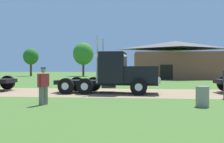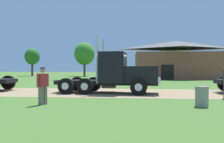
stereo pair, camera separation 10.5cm
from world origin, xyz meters
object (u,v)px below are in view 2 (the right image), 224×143
object	(u,v)px
truck_foreground_white	(118,74)
visitor_walking_mid	(43,84)
steel_barrel	(202,96)
shed_building	(176,61)

from	to	relation	value
truck_foreground_white	visitor_walking_mid	xyz separation A→B (m)	(-2.95, -5.25, -0.32)
truck_foreground_white	steel_barrel	world-z (taller)	truck_foreground_white
steel_barrel	shed_building	bearing A→B (deg)	82.57
truck_foreground_white	visitor_walking_mid	bearing A→B (deg)	-119.36
visitor_walking_mid	steel_barrel	xyz separation A→B (m)	(6.89, 0.18, -0.49)
visitor_walking_mid	steel_barrel	bearing A→B (deg)	1.48
visitor_walking_mid	steel_barrel	world-z (taller)	visitor_walking_mid
shed_building	steel_barrel	bearing A→B (deg)	-97.43
visitor_walking_mid	shed_building	size ratio (longest dim) A/B	0.12
steel_barrel	shed_building	xyz separation A→B (m)	(3.60, 27.62, 2.47)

